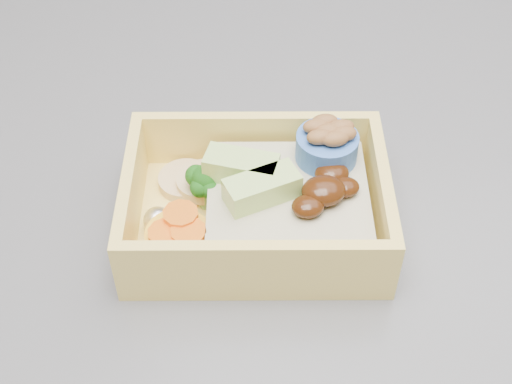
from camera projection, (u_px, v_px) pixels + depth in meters
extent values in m
cube|color=#FFDD69|center=(256.00, 222.00, 0.45)|extent=(0.17, 0.14, 0.01)
cube|color=#FFDD69|center=(256.00, 138.00, 0.47)|extent=(0.16, 0.03, 0.04)
cube|color=#FFDD69|center=(256.00, 267.00, 0.39)|extent=(0.16, 0.03, 0.04)
cube|color=#FFDD69|center=(381.00, 197.00, 0.43)|extent=(0.02, 0.10, 0.04)
cube|color=#FFDD69|center=(131.00, 197.00, 0.43)|extent=(0.02, 0.10, 0.04)
cube|color=gray|center=(288.00, 205.00, 0.43)|extent=(0.11, 0.10, 0.02)
ellipsoid|color=#351708|center=(324.00, 191.00, 0.42)|extent=(0.03, 0.03, 0.01)
ellipsoid|color=#351708|center=(332.00, 174.00, 0.43)|extent=(0.02, 0.02, 0.01)
ellipsoid|color=#351708|center=(308.00, 206.00, 0.41)|extent=(0.02, 0.02, 0.01)
ellipsoid|color=#351708|center=(345.00, 187.00, 0.42)|extent=(0.02, 0.02, 0.01)
cube|color=#BCE577|center=(262.00, 188.00, 0.42)|extent=(0.05, 0.03, 0.02)
cube|color=#BCE577|center=(241.00, 167.00, 0.43)|extent=(0.05, 0.04, 0.02)
cylinder|color=#6B9651|center=(207.00, 196.00, 0.45)|extent=(0.01, 0.01, 0.01)
sphere|color=#1A5B14|center=(206.00, 179.00, 0.44)|extent=(0.02, 0.02, 0.02)
sphere|color=#1A5B14|center=(218.00, 177.00, 0.44)|extent=(0.01, 0.01, 0.01)
sphere|color=#1A5B14|center=(196.00, 176.00, 0.44)|extent=(0.01, 0.01, 0.01)
sphere|color=#1A5B14|center=(210.00, 189.00, 0.43)|extent=(0.01, 0.01, 0.01)
sphere|color=#1A5B14|center=(200.00, 188.00, 0.43)|extent=(0.01, 0.01, 0.01)
sphere|color=#1A5B14|center=(207.00, 173.00, 0.44)|extent=(0.01, 0.01, 0.01)
cylinder|color=yellow|center=(179.00, 242.00, 0.42)|extent=(0.04, 0.04, 0.02)
cylinder|color=orange|center=(178.00, 227.00, 0.41)|extent=(0.02, 0.02, 0.00)
cylinder|color=orange|center=(166.00, 233.00, 0.41)|extent=(0.02, 0.02, 0.00)
cylinder|color=orange|center=(189.00, 232.00, 0.41)|extent=(0.02, 0.02, 0.00)
cylinder|color=orange|center=(181.00, 214.00, 0.41)|extent=(0.02, 0.02, 0.00)
cylinder|color=tan|center=(185.00, 181.00, 0.46)|extent=(0.04, 0.04, 0.01)
cylinder|color=tan|center=(204.00, 182.00, 0.45)|extent=(0.04, 0.04, 0.01)
ellipsoid|color=white|center=(229.00, 168.00, 0.46)|extent=(0.02, 0.02, 0.02)
ellipsoid|color=white|center=(158.00, 220.00, 0.43)|extent=(0.02, 0.02, 0.02)
cylinder|color=#3B6CCB|center=(327.00, 147.00, 0.44)|extent=(0.04, 0.04, 0.02)
ellipsoid|color=brown|center=(328.00, 131.00, 0.43)|extent=(0.02, 0.01, 0.01)
ellipsoid|color=brown|center=(341.00, 127.00, 0.43)|extent=(0.02, 0.01, 0.01)
ellipsoid|color=brown|center=(316.00, 126.00, 0.43)|extent=(0.02, 0.01, 0.01)
ellipsoid|color=brown|center=(335.00, 139.00, 0.43)|extent=(0.02, 0.01, 0.01)
ellipsoid|color=brown|center=(320.00, 137.00, 0.43)|extent=(0.02, 0.01, 0.01)
ellipsoid|color=brown|center=(343.00, 134.00, 0.43)|extent=(0.02, 0.01, 0.01)
ellipsoid|color=brown|center=(324.00, 122.00, 0.44)|extent=(0.02, 0.01, 0.01)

